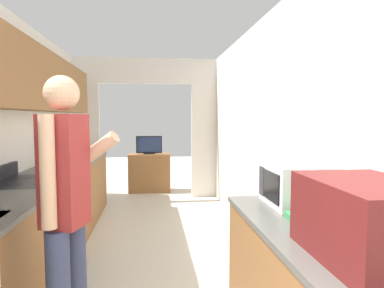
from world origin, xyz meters
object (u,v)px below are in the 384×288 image
at_px(suitcase, 368,221).
at_px(tv_cabinet, 149,173).
at_px(book_stack, 314,218).
at_px(television, 149,145).
at_px(microwave, 297,184).
at_px(person, 65,214).
at_px(range_oven, 35,228).
at_px(knife, 44,171).

relative_size(suitcase, tv_cabinet, 0.76).
xyz_separation_m(suitcase, tv_cabinet, (-0.92, 5.47, -0.68)).
xyz_separation_m(book_stack, tv_cabinet, (-0.93, 5.01, -0.55)).
height_order(tv_cabinet, television, television).
bearing_deg(tv_cabinet, television, -90.00).
bearing_deg(microwave, person, -174.36).
height_order(range_oven, knife, range_oven).
xyz_separation_m(range_oven, microwave, (2.01, -1.08, 0.57)).
bearing_deg(person, tv_cabinet, 13.95).
xyz_separation_m(tv_cabinet, knife, (-1.08, -2.99, 0.52)).
bearing_deg(person, television, 13.91).
xyz_separation_m(microwave, tv_cabinet, (-1.01, 4.61, -0.65)).
bearing_deg(tv_cabinet, microwave, -77.65).
height_order(range_oven, book_stack, range_oven).
distance_m(microwave, television, 4.68).
relative_size(microwave, book_stack, 1.44).
relative_size(suitcase, television, 1.22).
bearing_deg(knife, tv_cabinet, 71.93).
height_order(microwave, knife, microwave).
height_order(suitcase, tv_cabinet, suitcase).
bearing_deg(microwave, tv_cabinet, 102.35).
xyz_separation_m(person, television, (0.43, 4.71, 0.00)).
height_order(range_oven, suitcase, suitcase).
bearing_deg(person, suitcase, -99.08).
bearing_deg(person, book_stack, -81.54).
height_order(range_oven, tv_cabinet, range_oven).
bearing_deg(suitcase, tv_cabinet, 99.56).
relative_size(range_oven, microwave, 2.32).
relative_size(tv_cabinet, television, 1.61).
distance_m(suitcase, knife, 3.19).
relative_size(person, knife, 5.06).
height_order(microwave, book_stack, microwave).
xyz_separation_m(person, microwave, (1.44, 0.14, 0.11)).
height_order(television, knife, television).
distance_m(person, microwave, 1.45).
bearing_deg(knife, microwave, -36.03).
relative_size(microwave, tv_cabinet, 0.55).
xyz_separation_m(range_oven, book_stack, (1.93, -1.47, 0.47)).
height_order(person, knife, person).
xyz_separation_m(person, knife, (-0.65, 1.76, -0.02)).
distance_m(range_oven, knife, 0.70).
bearing_deg(television, microwave, -77.54).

